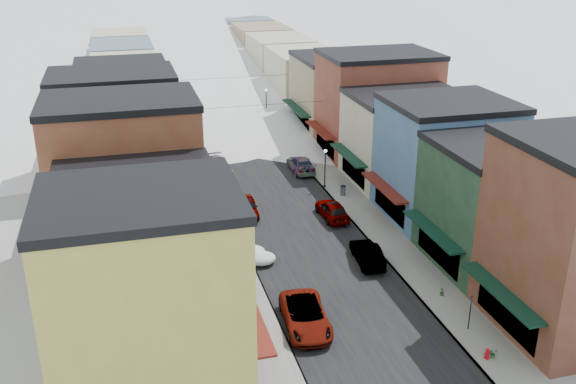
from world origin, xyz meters
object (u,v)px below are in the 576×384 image
car_silver_sedan (247,207)px  trash_can (343,190)px  car_white_suv (305,316)px  car_green_sedan (367,253)px  car_dark_hatch (237,205)px  streetlamp_near (325,163)px  fire_hydrant (487,354)px

car_silver_sedan → trash_can: car_silver_sedan is taller
car_white_suv → car_green_sedan: bearing=50.9°
car_dark_hatch → trash_can: car_dark_hatch is taller
car_silver_sedan → trash_can: (9.71, 1.80, -0.13)m
car_white_suv → streetlamp_near: bearing=74.6°
car_white_suv → car_silver_sedan: size_ratio=1.33×
car_white_suv → car_dark_hatch: 19.03m
car_silver_sedan → fire_hydrant: bearing=-64.5°
car_white_suv → streetlamp_near: size_ratio=1.52×
car_silver_sedan → streetlamp_near: bearing=31.2°
car_dark_hatch → streetlamp_near: (9.50, 3.72, 1.82)m
car_silver_sedan → streetlamp_near: (8.70, 4.34, 1.84)m
car_silver_sedan → fire_hydrant: 26.23m
car_silver_sedan → car_green_sedan: (7.00, -11.31, 0.03)m
car_silver_sedan → car_dark_hatch: (-0.80, 0.63, 0.02)m
car_silver_sedan → car_green_sedan: 13.30m
car_white_suv → car_dark_hatch: car_white_suv is taller
streetlamp_near → trash_can: bearing=-68.4°
car_green_sedan → fire_hydrant: bearing=105.6°
car_dark_hatch → fire_hydrant: size_ratio=6.69×
car_green_sedan → streetlamp_near: 15.85m
car_silver_sedan → fire_hydrant: car_silver_sedan is taller
trash_can → car_white_suv: bearing=-115.7°
trash_can → car_dark_hatch: bearing=-173.6°
car_white_suv → car_green_sedan: 9.95m
streetlamp_near → car_white_suv: bearing=-110.9°
car_green_sedan → streetlamp_near: streetlamp_near is taller
fire_hydrant → car_white_suv: bearing=146.7°
fire_hydrant → streetlamp_near: (-0.63, 28.86, 2.12)m
fire_hydrant → car_dark_hatch: bearing=111.9°
trash_can → streetlamp_near: (-1.01, 2.55, 1.97)m
car_white_suv → trash_can: size_ratio=6.31×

